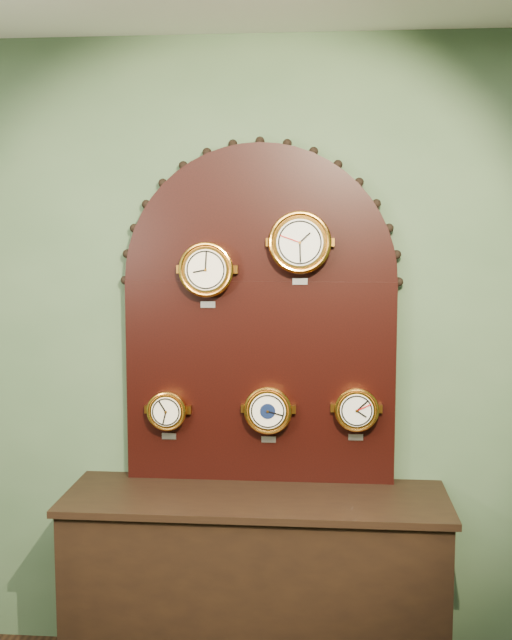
# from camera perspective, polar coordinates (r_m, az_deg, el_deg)

# --- Properties ---
(wall_back) EXTENTS (4.00, 0.00, 4.00)m
(wall_back) POSITION_cam_1_polar(r_m,az_deg,el_deg) (3.57, 0.34, -2.41)
(wall_back) COLOR #435D3F
(wall_back) RESTS_ON ground
(shop_counter) EXTENTS (1.60, 0.50, 0.80)m
(shop_counter) POSITION_cam_1_polar(r_m,az_deg,el_deg) (3.62, -0.03, -18.95)
(shop_counter) COLOR black
(shop_counter) RESTS_ON ground_plane
(display_board) EXTENTS (1.26, 0.06, 1.53)m
(display_board) POSITION_cam_1_polar(r_m,az_deg,el_deg) (3.50, 0.28, 1.13)
(display_board) COLOR black
(display_board) RESTS_ON shop_counter
(roman_clock) EXTENTS (0.24, 0.08, 0.29)m
(roman_clock) POSITION_cam_1_polar(r_m,az_deg,el_deg) (3.44, -3.58, 3.65)
(roman_clock) COLOR orange
(roman_clock) RESTS_ON display_board
(arabic_clock) EXTENTS (0.27, 0.08, 0.32)m
(arabic_clock) POSITION_cam_1_polar(r_m,az_deg,el_deg) (3.40, 3.19, 5.61)
(arabic_clock) COLOR orange
(arabic_clock) RESTS_ON display_board
(hygrometer) EXTENTS (0.18, 0.08, 0.23)m
(hygrometer) POSITION_cam_1_polar(r_m,az_deg,el_deg) (3.57, -6.41, -6.49)
(hygrometer) COLOR orange
(hygrometer) RESTS_ON display_board
(barometer) EXTENTS (0.21, 0.08, 0.26)m
(barometer) POSITION_cam_1_polar(r_m,az_deg,el_deg) (3.50, 0.88, -6.48)
(barometer) COLOR orange
(barometer) RESTS_ON display_board
(tide_clock) EXTENTS (0.19, 0.08, 0.25)m
(tide_clock) POSITION_cam_1_polar(r_m,az_deg,el_deg) (3.50, 7.25, -6.39)
(tide_clock) COLOR orange
(tide_clock) RESTS_ON display_board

